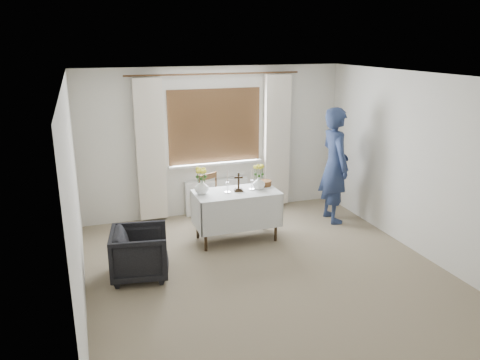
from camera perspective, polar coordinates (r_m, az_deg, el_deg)
name	(u,v)px	position (r m, az deg, el deg)	size (l,w,h in m)	color
ground	(270,276)	(6.14, 3.63, -11.55)	(5.00, 5.00, 0.00)	gray
altar_table	(236,216)	(7.01, -0.45, -4.39)	(1.24, 0.64, 0.76)	silver
wooden_chair	(215,200)	(7.57, -3.11, -2.46)	(0.39, 0.39, 0.84)	#54381C
armchair	(140,253)	(6.11, -12.09, -8.70)	(0.69, 0.71, 0.64)	black
person	(335,165)	(7.76, 11.46, 1.76)	(0.69, 0.45, 1.89)	navy
radiator	(217,196)	(8.12, -2.85, -1.99)	(1.10, 0.10, 0.60)	white
wooden_cross	(239,182)	(6.86, -0.17, -0.25)	(0.13, 0.09, 0.28)	black
candlestick_left	(227,182)	(6.79, -1.54, -0.22)	(0.09, 0.09, 0.33)	white
candlestick_right	(252,180)	(6.93, 1.46, 0.03)	(0.09, 0.09, 0.30)	white
flower_vase_left	(202,187)	(6.77, -4.71, -0.83)	(0.21, 0.21, 0.21)	white
flower_vase_right	(259,183)	(6.97, 2.32, -0.35)	(0.19, 0.19, 0.19)	white
wicker_basket	(264,183)	(7.16, 3.00, -0.37)	(0.21, 0.21, 0.08)	brown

